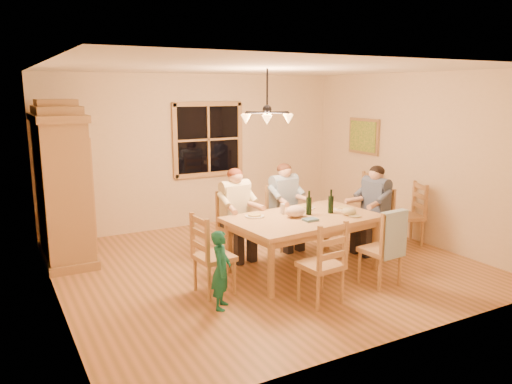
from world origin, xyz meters
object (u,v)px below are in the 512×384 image
chair_end_left (214,269)px  adult_plaid_man (284,195)px  chandelier (267,116)px  wine_bottle_b (331,201)px  chair_far_left (236,238)px  adult_woman (236,202)px  wine_bottle_a (309,203)px  chair_spare_front (407,226)px  child (221,270)px  chair_near_left (320,277)px  chair_near_right (380,261)px  chair_end_right (373,233)px  adult_slate_man (375,198)px  chair_far_right (284,229)px  armoire (63,188)px  dining_table (303,223)px  chair_spare_back (364,212)px

chair_end_left → adult_plaid_man: bearing=118.0°
chandelier → wine_bottle_b: bearing=-30.8°
chair_far_left → adult_plaid_man: (0.87, 0.08, 0.54)m
chandelier → adult_woman: (-0.25, 0.46, -1.24)m
wine_bottle_a → chair_spare_front: (2.01, 0.15, -0.62)m
wine_bottle_b → child: wine_bottle_b is taller
chair_near_left → wine_bottle_a: size_ratio=3.00×
chair_near_right → wine_bottle_b: bearing=94.1°
chandelier → chair_end_right: chandelier is taller
adult_woman → child: (-0.90, -1.44, -0.39)m
wine_bottle_b → chair_end_left: bearing=-176.8°
adult_slate_man → child: 2.94m
chair_near_right → wine_bottle_a: 1.21m
chair_far_right → adult_woman: size_ratio=1.13×
armoire → dining_table: size_ratio=1.11×
chair_end_right → chair_spare_back: size_ratio=1.00×
dining_table → adult_slate_man: (1.36, 0.12, 0.18)m
chair_end_right → wine_bottle_a: 1.39m
chair_end_right → chair_far_left: bearing=63.4°
dining_table → adult_slate_man: bearing=5.2°
adult_slate_man → dining_table: bearing=90.0°
dining_table → chair_far_right: chair_far_right is taller
child → wine_bottle_a: bearing=-33.2°
chair_far_left → chair_far_right: size_ratio=1.00×
chair_end_left → adult_slate_man: bearing=90.0°
armoire → chair_far_right: size_ratio=2.32×
adult_woman → armoire: bearing=-33.0°
chandelier → chair_end_left: chandelier is taller
armoire → chair_near_left: armoire is taller
chair_far_right → armoire: bearing=-24.5°
chair_near_left → chair_spare_back: size_ratio=1.00×
chair_end_left → chair_near_left: bearing=43.3°
chair_near_right → chair_spare_back: same height
child → wine_bottle_b: bearing=-38.5°
chair_spare_front → adult_slate_man: bearing=113.3°
chair_far_right → child: size_ratio=1.10×
adult_plaid_man → wine_bottle_b: 1.00m
chair_far_right → child: (-1.77, -1.52, 0.15)m
wine_bottle_a → adult_slate_man: bearing=3.4°
armoire → chair_near_right: armoire is taller
chair_end_right → wine_bottle_a: size_ratio=3.00×
chair_near_right → chair_end_left: bearing=153.4°
adult_plaid_man → adult_slate_man: same height
chandelier → chair_far_left: (-0.25, 0.46, -1.77)m
wine_bottle_b → adult_slate_man: bearing=9.0°
chair_end_right → adult_plaid_man: (-1.07, 0.84, 0.54)m
adult_slate_man → wine_bottle_b: 0.95m
chair_near_right → chandelier: bearing=119.2°
chair_far_left → chair_far_right: 0.88m
chair_far_left → adult_woman: size_ratio=1.13×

